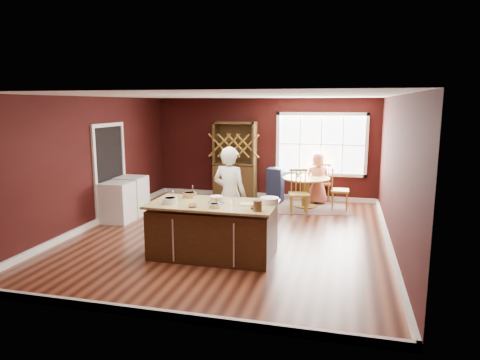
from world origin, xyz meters
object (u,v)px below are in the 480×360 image
chair_north (322,182)px  washer (117,202)px  baker (230,195)px  high_chair (275,185)px  chair_south (299,192)px  kitchen_island (213,231)px  dryer (132,196)px  seated_woman (318,178)px  toddler (278,172)px  hutch (235,160)px  layer_cake (216,200)px  dining_table (306,186)px  chair_east (340,188)px

chair_north → washer: chair_north is taller
baker → high_chair: (0.28, 3.43, -0.42)m
chair_south → high_chair: 1.31m
kitchen_island → dryer: bearing=141.0°
seated_woman → washer: size_ratio=1.50×
toddler → hutch: (-1.22, 0.23, 0.23)m
dryer → chair_north: bearing=31.3°
layer_cake → hutch: bearing=100.8°
kitchen_island → toddler: (0.44, 4.23, 0.37)m
toddler → dining_table: bearing=-25.0°
baker → washer: baker is taller
layer_cake → chair_north: bearing=72.6°
dining_table → baker: 3.33m
layer_cake → chair_north: layer_cake is taller
dining_table → toddler: bearing=155.0°
layer_cake → high_chair: bearing=85.9°
hutch → layer_cake: bearing=-79.2°
chair_east → hutch: 2.92m
layer_cake → washer: (-2.73, 1.52, -0.54)m
hutch → washer: (-1.88, -2.94, -0.60)m
washer → chair_south: bearing=22.8°
chair_east → high_chair: bearing=77.0°
dining_table → baker: bearing=-109.4°
baker → hutch: size_ratio=0.86×
dining_table → toddler: size_ratio=4.48×
dining_table → hutch: hutch is taller
high_chair → dryer: bearing=-140.4°
dining_table → seated_woman: bearing=61.4°
seated_woman → high_chair: 1.10m
toddler → dryer: bearing=-146.2°
baker → layer_cake: (-0.02, -0.76, 0.08)m
high_chair → hutch: (-1.15, 0.27, 0.57)m
dining_table → chair_east: (0.83, -0.06, -0.01)m
chair_north → toddler: bearing=21.2°
high_chair → toddler: 0.35m
chair_east → toddler: (-1.58, 0.41, 0.29)m
hutch → washer: size_ratio=2.37×
kitchen_island → chair_south: chair_south is taller
chair_north → seated_woman: bearing=71.8°
layer_cake → seated_woman: seated_woman is taller
kitchen_island → hutch: (-0.79, 4.46, 0.60)m
seated_woman → dryer: seated_woman is taller
chair_east → toddler: bearing=75.1°
hutch → seated_woman: bearing=-2.9°
chair_east → chair_south: (-0.91, -0.72, 0.01)m
dining_table → layer_cake: bearing=-106.1°
chair_south → washer: 4.09m
chair_north → toddler: 1.24m
chair_north → high_chair: (-1.18, -0.52, -0.04)m
dryer → layer_cake: bearing=-38.4°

